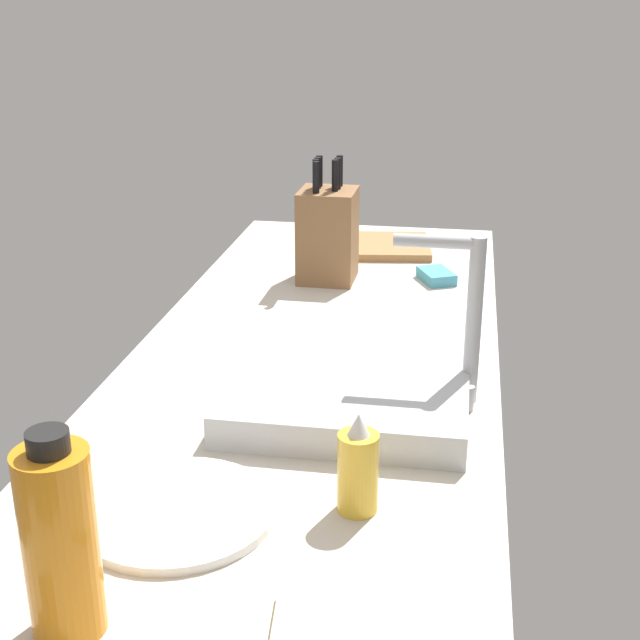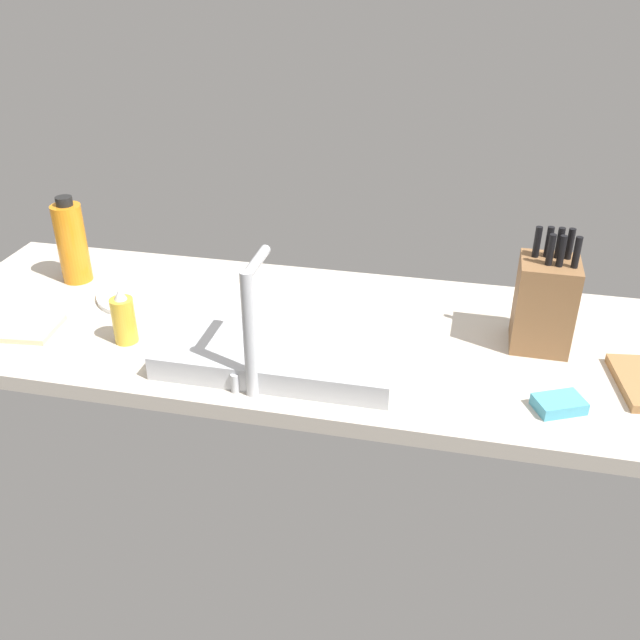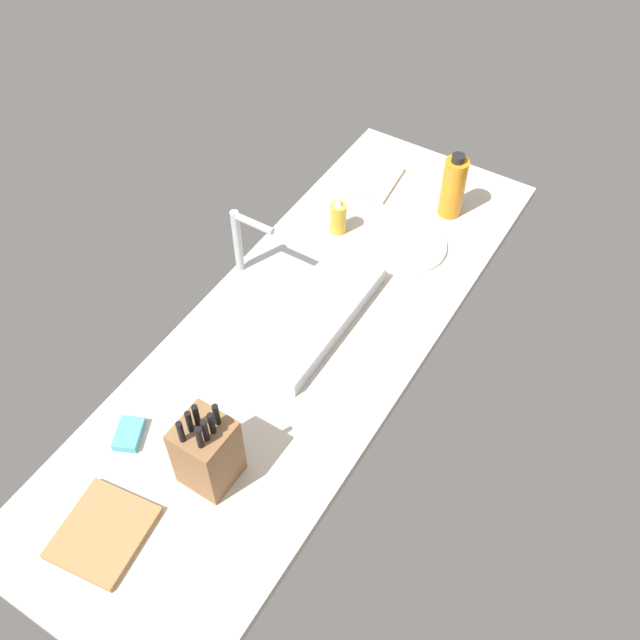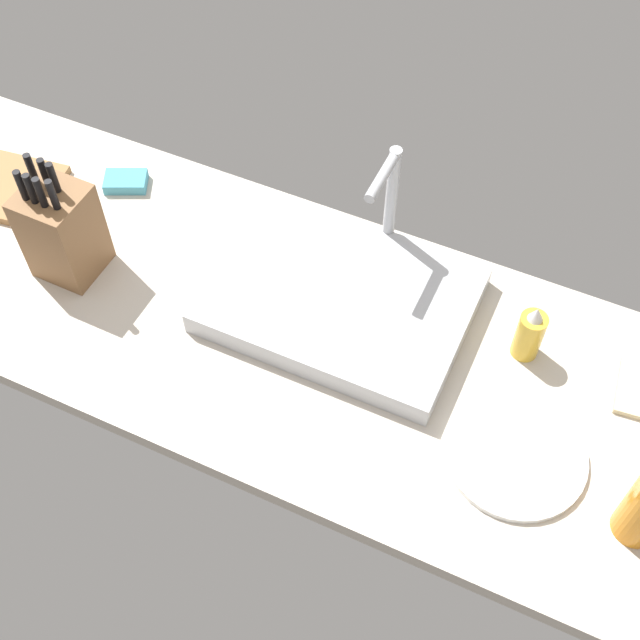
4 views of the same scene
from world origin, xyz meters
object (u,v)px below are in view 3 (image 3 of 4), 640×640
at_px(faucet, 242,243).
at_px(cutting_board, 103,533).
at_px(dinner_plate, 407,245).
at_px(soap_bottle, 338,217).
at_px(dish_sponge, 129,434).
at_px(sink_basin, 289,303).
at_px(water_bottle, 453,187).
at_px(dish_towel, 377,181).
at_px(knife_block, 207,452).

height_order(faucet, cutting_board, faucet).
relative_size(faucet, dinner_plate, 1.08).
relative_size(soap_bottle, dish_sponge, 1.46).
height_order(faucet, dish_sponge, faucet).
relative_size(sink_basin, dinner_plate, 2.00).
height_order(faucet, water_bottle, faucet).
distance_m(dinner_plate, dish_towel, 0.32).
distance_m(knife_block, soap_bottle, 0.90).
distance_m(faucet, knife_block, 0.63).
bearing_deg(sink_basin, dinner_plate, -22.65).
bearing_deg(knife_block, faucet, 29.02).
xyz_separation_m(knife_block, dinner_plate, (0.93, -0.04, -0.10)).
bearing_deg(dinner_plate, cutting_board, 172.64).
height_order(knife_block, cutting_board, knife_block).
bearing_deg(water_bottle, sink_basin, 161.11).
bearing_deg(sink_basin, dish_sponge, 169.36).
height_order(cutting_board, dish_sponge, dish_sponge).
bearing_deg(knife_block, sink_basin, 14.74).
relative_size(sink_basin, soap_bottle, 3.70).
bearing_deg(dish_towel, sink_basin, -174.80).
xyz_separation_m(faucet, knife_block, (-0.55, -0.30, -0.05)).
bearing_deg(dinner_plate, soap_bottle, 103.15).
relative_size(knife_block, soap_bottle, 2.01).
bearing_deg(cutting_board, dish_sponge, 28.28).
height_order(sink_basin, soap_bottle, soap_bottle).
bearing_deg(faucet, dish_sponge, -174.00).
distance_m(sink_basin, faucet, 0.21).
height_order(knife_block, water_bottle, knife_block).
distance_m(sink_basin, soap_bottle, 0.36).
bearing_deg(dish_towel, dish_sponge, 177.68).
height_order(cutting_board, dinner_plate, cutting_board).
distance_m(faucet, water_bottle, 0.70).
relative_size(knife_block, cutting_board, 1.28).
xyz_separation_m(sink_basin, dinner_plate, (0.40, -0.17, -0.02)).
bearing_deg(sink_basin, cutting_board, -178.87).
xyz_separation_m(faucet, dish_towel, (0.60, -0.11, -0.15)).
xyz_separation_m(dish_towel, dish_sponge, (-1.18, 0.05, 0.01)).
relative_size(faucet, cutting_board, 1.28).
distance_m(sink_basin, cutting_board, 0.78).
distance_m(knife_block, dish_towel, 1.17).
bearing_deg(knife_block, dish_sponge, 97.36).
xyz_separation_m(sink_basin, knife_block, (-0.53, -0.13, 0.08)).
bearing_deg(water_bottle, faucet, 147.50).
bearing_deg(soap_bottle, knife_block, -168.59).
xyz_separation_m(faucet, dish_sponge, (-0.58, -0.06, -0.14)).
height_order(cutting_board, water_bottle, water_bottle).
distance_m(cutting_board, dish_towel, 1.41).
relative_size(sink_basin, water_bottle, 2.18).
bearing_deg(dish_towel, water_bottle, -92.10).
bearing_deg(cutting_board, sink_basin, 1.13).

